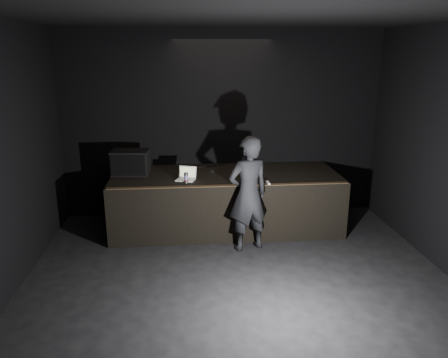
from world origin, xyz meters
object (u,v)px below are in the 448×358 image
laptop (186,176)px  stage_monitor (130,162)px  person (248,194)px  stage_riser (226,201)px  beer_can (186,178)px

laptop → stage_monitor: bearing=174.2°
laptop → person: bearing=-17.0°
laptop → person: 1.18m
stage_monitor → laptop: stage_monitor is taller
stage_riser → person: 1.08m
stage_monitor → laptop: (0.98, -0.43, -0.16)m
stage_monitor → beer_can: (0.97, -0.64, -0.13)m
laptop → stage_riser: bearing=39.7°
laptop → beer_can: size_ratio=2.17×
stage_monitor → stage_riser: bearing=-0.2°
stage_monitor → person: size_ratio=0.36×
stage_riser → laptop: bearing=-158.2°
person → stage_monitor: bearing=-47.6°
beer_can → person: bearing=-25.6°
stage_riser → laptop: laptop is taller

